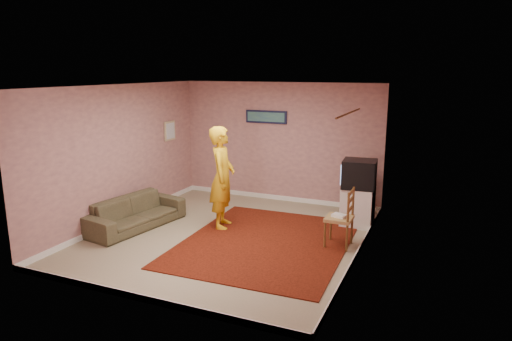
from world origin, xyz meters
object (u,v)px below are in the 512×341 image
at_px(person, 222,178).
at_px(sofa, 135,213).
at_px(tv_cabinet, 358,207).
at_px(crt_tv, 359,174).
at_px(chair_b, 339,211).
at_px(chair_a, 352,184).

bearing_deg(person, sofa, 97.44).
bearing_deg(tv_cabinet, person, -155.02).
height_order(tv_cabinet, crt_tv, crt_tv).
bearing_deg(tv_cabinet, chair_b, -94.43).
bearing_deg(chair_a, chair_b, -97.84).
relative_size(tv_cabinet, sofa, 0.38).
height_order(tv_cabinet, chair_a, chair_a).
bearing_deg(person, chair_b, -109.24).
relative_size(chair_b, sofa, 0.28).
height_order(tv_cabinet, chair_b, chair_b).
distance_m(tv_cabinet, sofa, 4.13).
height_order(crt_tv, chair_b, crt_tv).
bearing_deg(chair_a, person, -151.67).
bearing_deg(tv_cabinet, sofa, -155.23).
xyz_separation_m(chair_a, chair_b, (0.17, -1.87, -0.00)).
xyz_separation_m(tv_cabinet, chair_b, (-0.09, -1.15, 0.24)).
relative_size(tv_cabinet, person, 0.39).
bearing_deg(person, tv_cabinet, -82.02).
distance_m(tv_cabinet, chair_a, 0.80).
relative_size(chair_a, chair_b, 1.01).
relative_size(chair_b, person, 0.28).
height_order(crt_tv, person, person).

